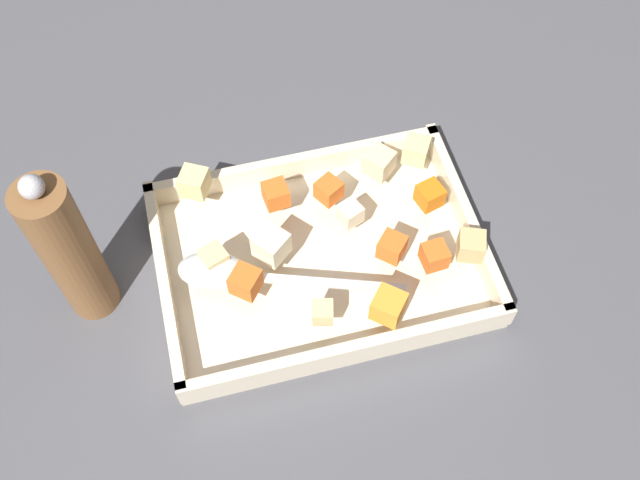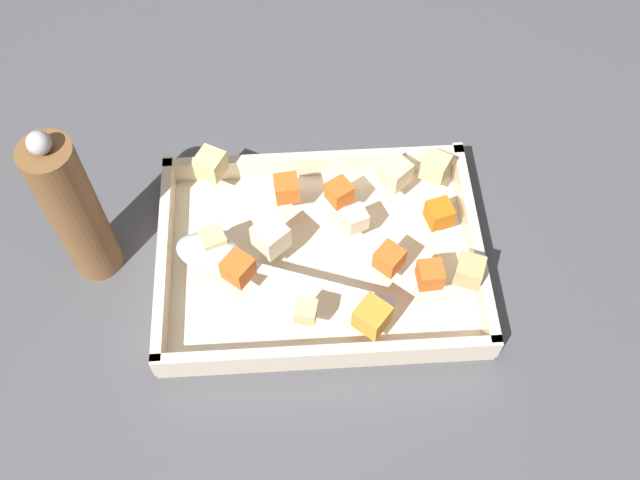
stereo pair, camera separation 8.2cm
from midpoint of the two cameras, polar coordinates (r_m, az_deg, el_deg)
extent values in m
plane|color=#4C4C51|center=(0.87, 2.23, -2.05)|extent=(4.00, 4.00, 0.00)
cube|color=beige|center=(0.87, 2.71, -1.98)|extent=(0.37, 0.27, 0.01)
cube|color=beige|center=(0.92, 2.09, 5.81)|extent=(0.37, 0.01, 0.03)
cube|color=beige|center=(0.79, 3.57, -9.30)|extent=(0.37, 0.01, 0.03)
cube|color=beige|center=(0.88, 14.61, -0.54)|extent=(0.01, 0.27, 0.03)
cube|color=beige|center=(0.85, -9.46, -1.78)|extent=(0.01, 0.27, 0.03)
cube|color=orange|center=(0.80, -3.54, -2.48)|extent=(0.04, 0.04, 0.03)
cube|color=orange|center=(0.81, 8.34, -1.70)|extent=(0.04, 0.04, 0.03)
cube|color=orange|center=(0.85, 4.28, 3.54)|extent=(0.04, 0.04, 0.03)
cube|color=orange|center=(0.85, 12.07, 1.82)|extent=(0.03, 0.03, 0.03)
cube|color=orange|center=(0.85, 0.10, 3.87)|extent=(0.03, 0.03, 0.03)
cube|color=orange|center=(0.77, 7.16, -6.24)|extent=(0.04, 0.04, 0.03)
cube|color=orange|center=(0.81, 11.51, -2.92)|extent=(0.03, 0.03, 0.03)
cube|color=#E0CC89|center=(0.82, -5.57, -0.38)|extent=(0.03, 0.03, 0.03)
cube|color=beige|center=(0.88, 8.62, 5.03)|extent=(0.04, 0.04, 0.03)
cube|color=#E0CC89|center=(0.78, 1.94, -5.87)|extent=(0.03, 0.03, 0.02)
cube|color=#E0CC89|center=(0.88, -5.94, 5.74)|extent=(0.04, 0.04, 0.03)
cube|color=beige|center=(0.81, -1.01, -0.13)|extent=(0.05, 0.05, 0.03)
cube|color=#E0CC89|center=(0.89, 11.68, 5.46)|extent=(0.04, 0.04, 0.03)
cube|color=tan|center=(0.82, 14.47, -2.60)|extent=(0.04, 0.04, 0.03)
cube|color=beige|center=(0.84, 5.59, 1.46)|extent=(0.03, 0.03, 0.02)
ellipsoid|color=silver|center=(0.82, -5.90, -1.18)|extent=(0.09, 0.07, 0.02)
cube|color=silver|center=(0.80, 2.74, -3.62)|extent=(0.17, 0.07, 0.01)
cylinder|color=brown|center=(0.82, -15.99, 1.89)|extent=(0.06, 0.06, 0.21)
sphere|color=#B7B7BC|center=(0.72, -18.21, 7.01)|extent=(0.02, 0.02, 0.02)
camera|label=1|loc=(0.04, -87.13, 4.70)|focal=40.81mm
camera|label=2|loc=(0.04, 92.87, -4.70)|focal=40.81mm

